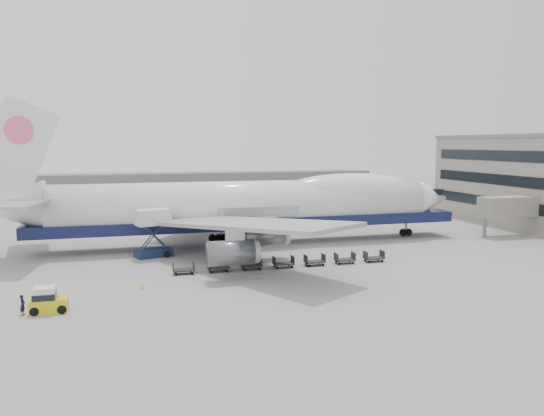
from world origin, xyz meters
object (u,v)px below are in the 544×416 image
object	(u,v)px
airliner	(251,204)
baggage_tug	(47,301)
catering_truck	(153,230)
ground_worker	(23,305)

from	to	relation	value
airliner	baggage_tug	world-z (taller)	airliner
airliner	catering_truck	world-z (taller)	airliner
airliner	ground_worker	xyz separation A→B (m)	(-25.30, -25.30, -4.77)
catering_truck	ground_worker	world-z (taller)	catering_truck
baggage_tug	catering_truck	bearing A→B (deg)	63.97
airliner	catering_truck	xyz separation A→B (m)	(-13.67, -5.02, -2.20)
catering_truck	baggage_tug	distance (m)	22.46
airliner	catering_truck	bearing A→B (deg)	-159.84
ground_worker	baggage_tug	bearing A→B (deg)	-74.02
airliner	ground_worker	distance (m)	36.10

